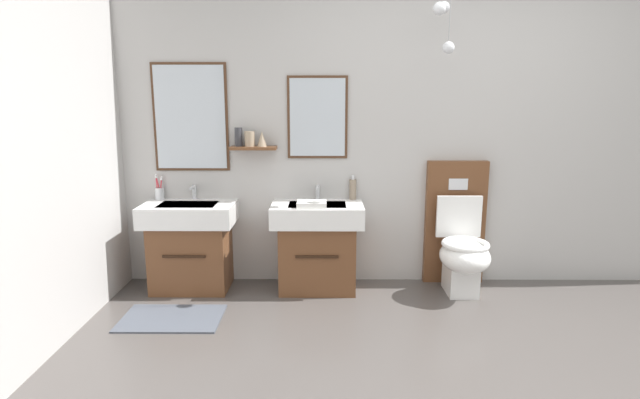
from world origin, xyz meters
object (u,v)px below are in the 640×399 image
Objects in this scene: toothbrush_cup at (159,192)px; folded_hand_towel at (312,204)px; vanity_sink_right at (317,243)px; toilet at (460,243)px; vanity_sink_left at (191,243)px; soap_dispenser at (353,189)px.

toothbrush_cup reaches higher than folded_hand_towel.
toilet is at bearing -0.43° from vanity_sink_right.
toilet reaches higher than vanity_sink_left.
toothbrush_cup is at bearing 176.14° from toilet.
vanity_sink_right is 0.70× the size of toilet.
folded_hand_towel is at bearing -13.02° from toothbrush_cup.
vanity_sink_left is 3.57× the size of soap_dispenser.
vanity_sink_left is 1.02m from folded_hand_towel.
soap_dispenser is at bearing 42.39° from folded_hand_towel.
toilet is 2.41m from toothbrush_cup.
toothbrush_cup is 1.55m from soap_dispenser.
vanity_sink_left is at bearing 179.77° from toilet.
vanity_sink_left is 2.10m from toilet.
vanity_sink_left is 3.38× the size of toothbrush_cup.
toilet is at bearing -3.86° from toothbrush_cup.
folded_hand_towel is at bearing -106.94° from vanity_sink_right.
toilet is 0.94m from soap_dispenser.
soap_dispenser is (1.55, 0.01, 0.03)m from toothbrush_cup.
soap_dispenser is 0.90× the size of folded_hand_towel.
toothbrush_cup is 1.06× the size of soap_dispenser.
vanity_sink_right is at bearing -6.86° from toothbrush_cup.
soap_dispenser is at bearing 29.96° from vanity_sink_right.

